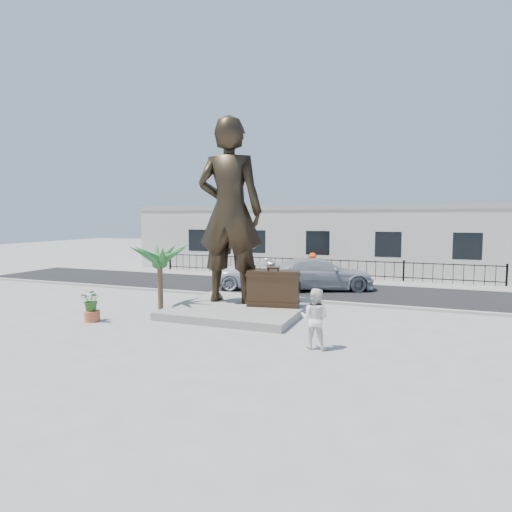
{
  "coord_description": "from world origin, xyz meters",
  "views": [
    {
      "loc": [
        6.32,
        -14.52,
        3.91
      ],
      "look_at": [
        0.0,
        2.0,
        2.3
      ],
      "focal_mm": 30.0,
      "sensor_mm": 36.0,
      "label": 1
    }
  ],
  "objects_px": {
    "statue": "(230,211)",
    "car_white": "(264,275)",
    "tourist": "(315,318)",
    "suitcase": "(273,288)"
  },
  "relations": [
    {
      "from": "car_white",
      "to": "tourist",
      "type": "bearing_deg",
      "value": -171.14
    },
    {
      "from": "suitcase",
      "to": "car_white",
      "type": "xyz_separation_m",
      "value": [
        -2.49,
        5.72,
        -0.32
      ]
    },
    {
      "from": "tourist",
      "to": "car_white",
      "type": "distance_m",
      "value": 10.95
    },
    {
      "from": "statue",
      "to": "suitcase",
      "type": "distance_m",
      "value": 3.75
    },
    {
      "from": "suitcase",
      "to": "tourist",
      "type": "relative_size",
      "value": 1.15
    },
    {
      "from": "statue",
      "to": "car_white",
      "type": "relative_size",
      "value": 1.52
    },
    {
      "from": "statue",
      "to": "car_white",
      "type": "height_order",
      "value": "statue"
    },
    {
      "from": "tourist",
      "to": "car_white",
      "type": "xyz_separation_m",
      "value": [
        -5.13,
        9.67,
        -0.19
      ]
    },
    {
      "from": "tourist",
      "to": "suitcase",
      "type": "bearing_deg",
      "value": -52.29
    },
    {
      "from": "tourist",
      "to": "car_white",
      "type": "relative_size",
      "value": 0.36
    }
  ]
}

